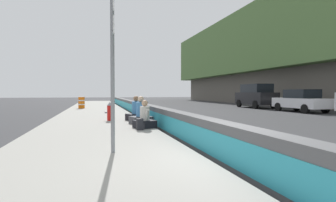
# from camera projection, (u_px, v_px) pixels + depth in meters

# --- Properties ---
(ground_plane) EXTENTS (160.00, 160.00, 0.00)m
(ground_plane) POSITION_uv_depth(u_px,v_px,m) (234.00, 167.00, 5.40)
(ground_plane) COLOR #353538
(ground_plane) RESTS_ON ground
(sidewalk_strip) EXTENTS (80.00, 4.40, 0.14)m
(sidewalk_strip) POSITION_uv_depth(u_px,v_px,m) (95.00, 174.00, 4.72)
(sidewalk_strip) COLOR gray
(sidewalk_strip) RESTS_ON ground_plane
(jersey_barrier) EXTENTS (76.00, 0.45, 0.85)m
(jersey_barrier) POSITION_uv_depth(u_px,v_px,m) (233.00, 146.00, 5.38)
(jersey_barrier) COLOR #545456
(jersey_barrier) RESTS_ON ground_plane
(route_sign_post) EXTENTS (0.44, 0.09, 3.60)m
(route_sign_post) POSITION_uv_depth(u_px,v_px,m) (113.00, 59.00, 6.02)
(route_sign_post) COLOR gray
(route_sign_post) RESTS_ON sidewalk_strip
(fire_hydrant) EXTENTS (0.26, 0.46, 0.88)m
(fire_hydrant) POSITION_uv_depth(u_px,v_px,m) (110.00, 111.00, 12.99)
(fire_hydrant) COLOR red
(fire_hydrant) RESTS_ON sidewalk_strip
(seated_person_foreground) EXTENTS (0.81, 0.89, 1.05)m
(seated_person_foreground) POSITION_uv_depth(u_px,v_px,m) (145.00, 119.00, 10.33)
(seated_person_foreground) COLOR black
(seated_person_foreground) RESTS_ON sidewalk_strip
(seated_person_middle) EXTENTS (0.90, 0.99, 1.18)m
(seated_person_middle) POSITION_uv_depth(u_px,v_px,m) (141.00, 115.00, 11.67)
(seated_person_middle) COLOR #424247
(seated_person_middle) RESTS_ON sidewalk_strip
(seated_person_rear) EXTENTS (0.93, 1.02, 1.17)m
(seated_person_rear) POSITION_uv_depth(u_px,v_px,m) (136.00, 113.00, 13.12)
(seated_person_rear) COLOR black
(seated_person_rear) RESTS_ON sidewalk_strip
(backpack) EXTENTS (0.32, 0.28, 0.40)m
(backpack) POSITION_uv_depth(u_px,v_px,m) (140.00, 124.00, 9.79)
(backpack) COLOR #232328
(backpack) RESTS_ON sidewalk_strip
(construction_barrel) EXTENTS (0.54, 0.54, 0.95)m
(construction_barrel) POSITION_uv_depth(u_px,v_px,m) (81.00, 103.00, 23.00)
(construction_barrel) COLOR orange
(construction_barrel) RESTS_ON sidewalk_strip
(parked_car_third) EXTENTS (4.51, 1.96, 1.71)m
(parked_car_third) POSITION_uv_depth(u_px,v_px,m) (301.00, 101.00, 20.61)
(parked_car_third) COLOR silver
(parked_car_third) RESTS_ON ground_plane
(parked_car_fourth) EXTENTS (4.86, 2.18, 2.28)m
(parked_car_fourth) POSITION_uv_depth(u_px,v_px,m) (256.00, 96.00, 26.20)
(parked_car_fourth) COLOR black
(parked_car_fourth) RESTS_ON ground_plane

